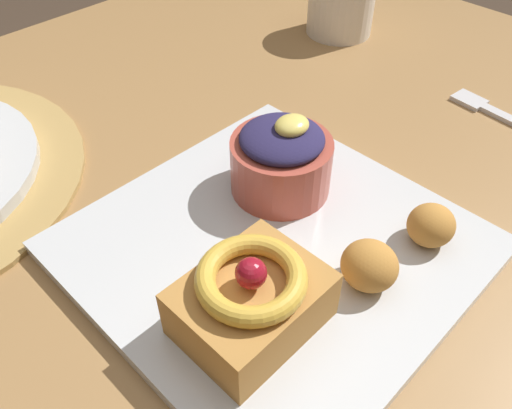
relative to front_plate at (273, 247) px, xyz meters
name	(u,v)px	position (x,y,z in m)	size (l,w,h in m)	color
dining_table	(196,312)	(-0.05, 0.06, -0.10)	(1.24, 0.95, 0.73)	olive
front_plate	(273,247)	(0.00, 0.00, 0.00)	(0.29, 0.29, 0.01)	silver
cake_slice	(251,299)	(-0.07, -0.04, 0.03)	(0.10, 0.08, 0.06)	#B77F3D
berry_ramekin	(281,159)	(0.05, 0.04, 0.04)	(0.09, 0.09, 0.07)	#B24C3D
fritter_front	(369,265)	(0.02, -0.08, 0.02)	(0.04, 0.04, 0.04)	#BC7F38
fritter_middle	(431,225)	(0.09, -0.09, 0.02)	(0.04, 0.04, 0.03)	#BC7F38
fork	(496,113)	(0.32, -0.04, 0.00)	(0.03, 0.13, 0.00)	silver
coffee_mug	(341,2)	(0.36, 0.21, 0.04)	(0.09, 0.09, 0.08)	silver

